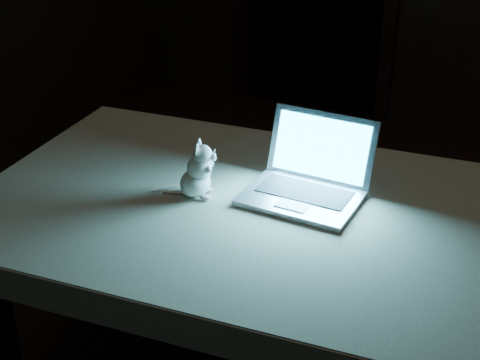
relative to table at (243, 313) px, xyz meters
The scene contains 4 objects.
table is the anchor object (origin of this frame).
tablecloth 0.34m from the table, 157.28° to the left, with size 1.49×0.99×0.09m, color beige, non-canonical shape.
laptop 0.51m from the table, 30.72° to the left, with size 0.31×0.28×0.21m, color #ADACB1, non-canonical shape.
plush_mouse 0.49m from the table, behind, with size 0.12×0.12×0.17m, color silver, non-canonical shape.
Camera 1 is at (0.48, -1.58, 1.70)m, focal length 52.00 mm.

